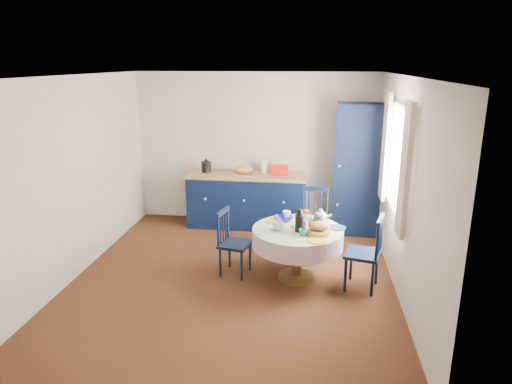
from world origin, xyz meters
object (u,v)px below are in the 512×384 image
dining_table (298,237)px  pantry_cabinet (358,170)px  cobalt_bowl (283,219)px  kitchen_counter (247,199)px  mug_a (278,226)px  mug_d (287,215)px  chair_far (312,222)px  mug_c (318,219)px  chair_right (366,252)px  chair_left (232,242)px  mug_b (303,233)px

dining_table → pantry_cabinet: bearing=64.8°
pantry_cabinet → cobalt_bowl: pantry_cabinet is taller
kitchen_counter → mug_a: bearing=-70.1°
dining_table → mug_d: size_ratio=10.43×
pantry_cabinet → chair_far: bearing=-120.1°
mug_a → chair_far: bearing=64.9°
chair_far → mug_a: (-0.42, -0.89, 0.24)m
pantry_cabinet → mug_c: (-0.61, -1.56, -0.30)m
chair_right → mug_c: size_ratio=7.36×
kitchen_counter → mug_c: 2.00m
mug_c → chair_right: bearing=-34.6°
chair_left → mug_d: (0.67, 0.31, 0.29)m
cobalt_bowl → chair_left: bearing=-162.5°
pantry_cabinet → dining_table: (-0.85, -1.80, -0.47)m
chair_right → cobalt_bowl: bearing=-96.3°
chair_left → cobalt_bowl: bearing=-60.1°
pantry_cabinet → chair_right: pantry_cabinet is taller
dining_table → chair_far: chair_far is taller
pantry_cabinet → chair_far: (-0.68, -0.99, -0.54)m
chair_left → cobalt_bowl: chair_left is taller
kitchen_counter → mug_c: (1.15, -1.61, 0.27)m
mug_b → chair_right: bearing=6.3°
pantry_cabinet → dining_table: pantry_cabinet is taller
chair_left → mug_d: chair_left is taller
chair_right → mug_b: 0.80m
chair_right → chair_left: bearing=-81.7°
mug_d → cobalt_bowl: (-0.03, -0.11, -0.02)m
dining_table → chair_far: size_ratio=1.20×
mug_a → cobalt_bowl: 0.33m
mug_b → cobalt_bowl: size_ratio=0.37×
pantry_cabinet → mug_b: size_ratio=22.72×
kitchen_counter → mug_d: 1.68m
chair_right → mug_d: size_ratio=8.41×
kitchen_counter → pantry_cabinet: bearing=-0.7°
pantry_cabinet → chair_left: 2.50m
dining_table → mug_b: bearing=-77.0°
mug_a → mug_b: mug_a is taller
mug_d → cobalt_bowl: size_ratio=0.46×
mug_c → mug_a: bearing=-147.2°
pantry_cabinet → chair_right: 2.03m
pantry_cabinet → chair_far: pantry_cabinet is taller
chair_far → chair_right: bearing=-44.1°
kitchen_counter → mug_d: (0.74, -1.49, 0.27)m
chair_far → chair_right: chair_far is taller
kitchen_counter → mug_a: size_ratio=14.43×
chair_left → mug_d: size_ratio=7.74×
kitchen_counter → mug_a: kitchen_counter is taller
mug_a → cobalt_bowl: bearing=82.2°
pantry_cabinet → dining_table: size_ratio=1.78×
chair_left → mug_b: (0.89, -0.29, 0.28)m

